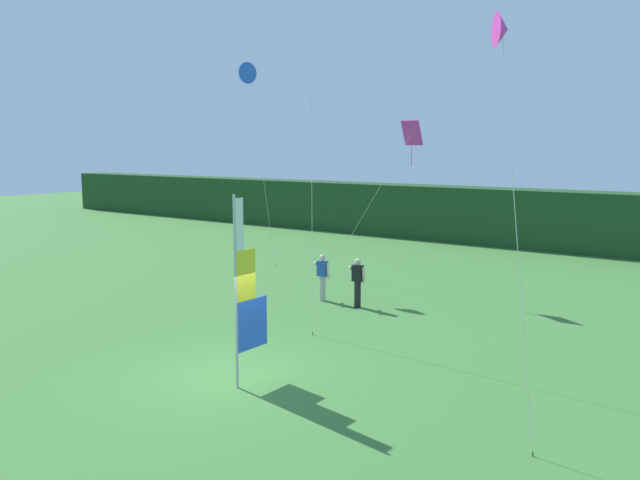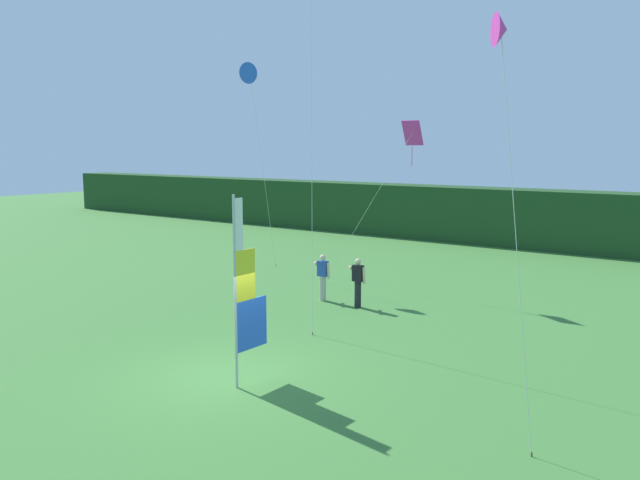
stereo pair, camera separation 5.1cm
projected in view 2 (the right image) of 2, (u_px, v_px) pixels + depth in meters
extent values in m
plane|color=#3D7533|center=(236.00, 377.00, 15.04)|extent=(120.00, 120.00, 0.00)
cube|color=#1E421E|center=(557.00, 220.00, 33.70)|extent=(80.00, 2.40, 3.06)
cylinder|color=#B7B7BC|center=(235.00, 293.00, 14.11)|extent=(0.06, 0.06, 4.27)
cube|color=blue|center=(252.00, 324.00, 14.63)|extent=(0.02, 0.97, 1.14)
cube|color=yellow|center=(245.00, 275.00, 14.32)|extent=(0.02, 0.60, 1.14)
cube|color=white|center=(239.00, 224.00, 14.01)|extent=(0.02, 0.23, 1.14)
cylinder|color=black|center=(358.00, 294.00, 21.59)|extent=(0.22, 0.22, 0.88)
cube|color=black|center=(358.00, 273.00, 21.49)|extent=(0.36, 0.20, 0.54)
sphere|color=beige|center=(358.00, 262.00, 21.43)|extent=(0.20, 0.20, 0.20)
cylinder|color=beige|center=(353.00, 271.00, 21.67)|extent=(0.09, 0.48, 0.42)
cylinder|color=beige|center=(364.00, 276.00, 21.37)|extent=(0.09, 0.14, 0.56)
cylinder|color=#B7B2A3|center=(323.00, 288.00, 22.54)|extent=(0.22, 0.22, 0.86)
cube|color=#284CA8|center=(323.00, 269.00, 22.44)|extent=(0.36, 0.20, 0.53)
sphere|color=beige|center=(323.00, 258.00, 22.39)|extent=(0.20, 0.20, 0.20)
cylinder|color=beige|center=(319.00, 266.00, 22.62)|extent=(0.09, 0.48, 0.42)
cylinder|color=beige|center=(328.00, 271.00, 22.32)|extent=(0.09, 0.14, 0.56)
cylinder|color=brown|center=(313.00, 333.00, 18.45)|extent=(0.03, 0.03, 0.08)
cylinder|color=silver|center=(312.00, 133.00, 18.47)|extent=(1.04, 1.30, 11.33)
cylinder|color=brown|center=(328.00, 275.00, 26.84)|extent=(0.03, 0.03, 0.08)
cylinder|color=silver|center=(367.00, 209.00, 25.18)|extent=(3.96, 0.25, 5.79)
cube|color=#DB33A8|center=(412.00, 133.00, 23.51)|extent=(0.73, 0.50, 0.88)
cylinder|color=#DB33A8|center=(412.00, 156.00, 23.63)|extent=(0.02, 0.02, 0.70)
cylinder|color=brown|center=(532.00, 454.00, 11.18)|extent=(0.03, 0.03, 0.08)
cylinder|color=silver|center=(516.00, 243.00, 11.20)|extent=(1.06, 0.56, 7.27)
cone|color=#DB33A8|center=(501.00, 29.00, 11.21)|extent=(0.53, 0.60, 0.60)
cylinder|color=brown|center=(276.00, 265.00, 29.09)|extent=(0.03, 0.03, 0.08)
cylinder|color=silver|center=(264.00, 175.00, 27.59)|extent=(0.46, 1.99, 8.23)
cone|color=blue|center=(250.00, 73.00, 26.10)|extent=(0.91, 0.57, 0.88)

